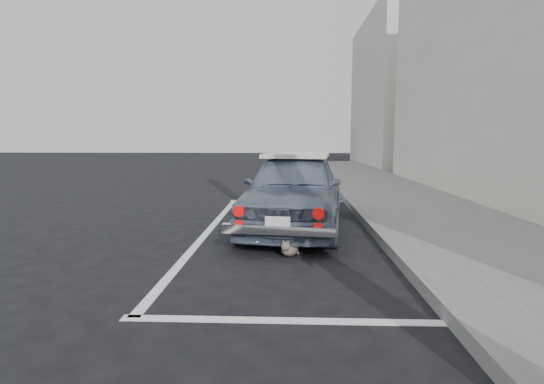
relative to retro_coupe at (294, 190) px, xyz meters
The scene contains 8 objects.
ground 3.44m from the retro_coupe, 99.55° to the right, with size 80.00×80.00×0.00m, color black.
sidewalk 3.02m from the retro_coupe, 26.72° to the right, with size 2.80×40.00×0.15m, color #61615C.
building_far 17.96m from the retro_coupe, 70.85° to the left, with size 3.50×10.00×8.00m, color beige.
pline_rear 3.89m from the retro_coupe, 90.90° to the right, with size 3.00×0.12×0.01m, color silver.
pline_front 3.24m from the retro_coupe, 91.09° to the left, with size 3.00×0.12×0.01m, color silver.
pline_side 1.64m from the retro_coupe, 167.31° to the right, with size 0.12×7.00×0.01m, color silver.
retro_coupe is the anchor object (origin of this frame).
cat 1.89m from the retro_coupe, 92.71° to the right, with size 0.32×0.43×0.25m.
Camera 1 is at (0.46, -4.00, 1.58)m, focal length 28.00 mm.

